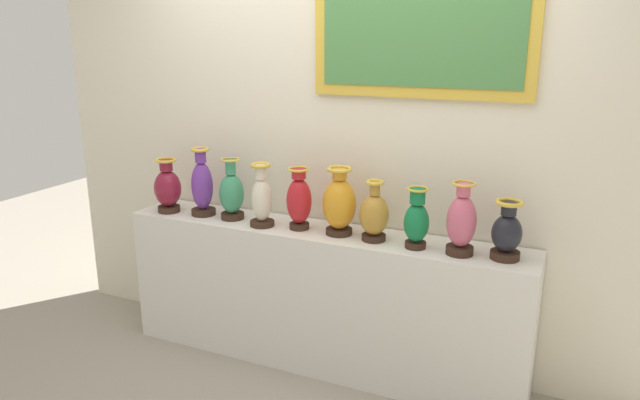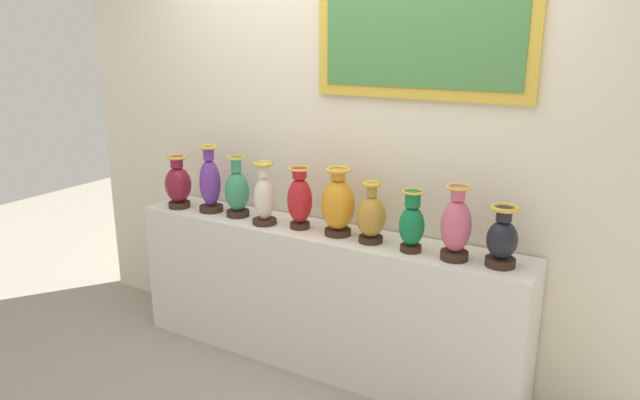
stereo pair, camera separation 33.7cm
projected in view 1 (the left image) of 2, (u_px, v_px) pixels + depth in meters
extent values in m
plane|color=gray|center=(320.00, 361.00, 3.66)|extent=(9.99, 9.99, 0.00)
cube|color=silver|center=(320.00, 298.00, 3.54)|extent=(2.45, 0.38, 0.86)
cube|color=beige|center=(337.00, 133.00, 3.50)|extent=(3.99, 0.10, 2.77)
cube|color=gold|center=(421.00, 30.00, 3.08)|extent=(1.20, 0.03, 0.71)
cube|color=#488042|center=(420.00, 30.00, 3.07)|extent=(1.08, 0.01, 0.59)
cylinder|color=#382319|center=(169.00, 209.00, 3.77)|extent=(0.14, 0.14, 0.04)
ellipsoid|color=maroon|center=(168.00, 188.00, 3.74)|extent=(0.17, 0.17, 0.23)
cylinder|color=maroon|center=(166.00, 165.00, 3.70)|extent=(0.08, 0.08, 0.07)
torus|color=gold|center=(166.00, 160.00, 3.69)|extent=(0.13, 0.13, 0.02)
cylinder|color=#382319|center=(204.00, 212.00, 3.71)|extent=(0.15, 0.15, 0.04)
ellipsoid|color=#6B3393|center=(202.00, 186.00, 3.67)|extent=(0.13, 0.13, 0.30)
cylinder|color=#6B3393|center=(200.00, 156.00, 3.62)|extent=(0.07, 0.07, 0.08)
torus|color=gold|center=(200.00, 149.00, 3.60)|extent=(0.11, 0.11, 0.02)
cylinder|color=#382319|center=(233.00, 216.00, 3.63)|extent=(0.14, 0.14, 0.04)
ellipsoid|color=#388C60|center=(232.00, 194.00, 3.59)|extent=(0.15, 0.15, 0.24)
cylinder|color=#388C60|center=(231.00, 167.00, 3.55)|extent=(0.06, 0.06, 0.09)
torus|color=gold|center=(230.00, 160.00, 3.54)|extent=(0.11, 0.11, 0.01)
cylinder|color=#382319|center=(262.00, 223.00, 3.50)|extent=(0.15, 0.15, 0.03)
ellipsoid|color=beige|center=(262.00, 200.00, 3.46)|extent=(0.12, 0.12, 0.26)
cylinder|color=beige|center=(261.00, 172.00, 3.42)|extent=(0.07, 0.07, 0.08)
torus|color=gold|center=(261.00, 165.00, 3.40)|extent=(0.12, 0.12, 0.02)
cylinder|color=#382319|center=(299.00, 226.00, 3.44)|extent=(0.12, 0.12, 0.03)
ellipsoid|color=red|center=(299.00, 201.00, 3.40)|extent=(0.15, 0.15, 0.27)
cylinder|color=red|center=(299.00, 174.00, 3.36)|extent=(0.08, 0.08, 0.06)
torus|color=gold|center=(299.00, 169.00, 3.35)|extent=(0.13, 0.13, 0.01)
cylinder|color=#382319|center=(339.00, 231.00, 3.35)|extent=(0.15, 0.15, 0.03)
ellipsoid|color=orange|center=(339.00, 204.00, 3.31)|extent=(0.19, 0.19, 0.29)
cylinder|color=orange|center=(340.00, 174.00, 3.26)|extent=(0.08, 0.08, 0.06)
torus|color=gold|center=(340.00, 169.00, 3.26)|extent=(0.14, 0.14, 0.02)
cylinder|color=#382319|center=(374.00, 237.00, 3.25)|extent=(0.13, 0.13, 0.03)
ellipsoid|color=#B27F2D|center=(374.00, 215.00, 3.22)|extent=(0.16, 0.16, 0.22)
cylinder|color=#B27F2D|center=(375.00, 189.00, 3.18)|extent=(0.06, 0.06, 0.07)
torus|color=gold|center=(375.00, 182.00, 3.17)|extent=(0.10, 0.10, 0.02)
cylinder|color=#382319|center=(415.00, 245.00, 3.14)|extent=(0.11, 0.11, 0.03)
ellipsoid|color=#14723D|center=(416.00, 223.00, 3.11)|extent=(0.13, 0.13, 0.21)
cylinder|color=#14723D|center=(418.00, 196.00, 3.07)|extent=(0.08, 0.08, 0.08)
torus|color=gold|center=(418.00, 189.00, 3.06)|extent=(0.12, 0.12, 0.01)
cylinder|color=#382319|center=(459.00, 250.00, 3.05)|extent=(0.14, 0.14, 0.04)
ellipsoid|color=#CC5972|center=(461.00, 221.00, 3.01)|extent=(0.15, 0.15, 0.27)
cylinder|color=#CC5972|center=(464.00, 190.00, 2.96)|extent=(0.07, 0.07, 0.06)
torus|color=gold|center=(464.00, 184.00, 2.95)|extent=(0.12, 0.12, 0.01)
cylinder|color=#382319|center=(505.00, 255.00, 2.98)|extent=(0.15, 0.15, 0.04)
ellipsoid|color=black|center=(507.00, 233.00, 2.95)|extent=(0.15, 0.15, 0.19)
cylinder|color=black|center=(509.00, 209.00, 2.92)|extent=(0.08, 0.08, 0.06)
torus|color=gold|center=(510.00, 203.00, 2.91)|extent=(0.14, 0.14, 0.02)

